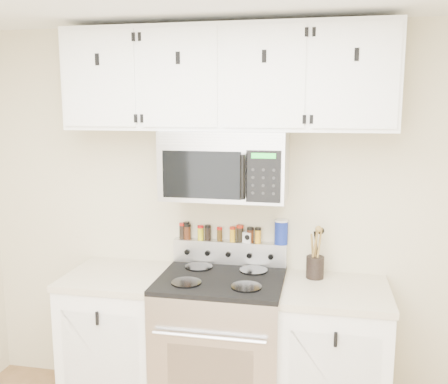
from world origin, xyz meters
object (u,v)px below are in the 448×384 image
at_px(range, 221,347).
at_px(salt_canister, 281,232).
at_px(utensil_crock, 315,265).
at_px(microwave, 225,165).

height_order(range, salt_canister, salt_canister).
bearing_deg(salt_canister, range, -140.30).
bearing_deg(range, utensil_crock, 17.78).
distance_m(microwave, utensil_crock, 0.85).
bearing_deg(microwave, salt_canister, 24.61).
xyz_separation_m(utensil_crock, salt_canister, (-0.22, 0.10, 0.18)).
relative_size(range, salt_canister, 6.81).
xyz_separation_m(range, salt_canister, (0.34, 0.28, 0.69)).
distance_m(microwave, salt_canister, 0.58).
xyz_separation_m(microwave, salt_canister, (0.34, 0.16, -0.45)).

